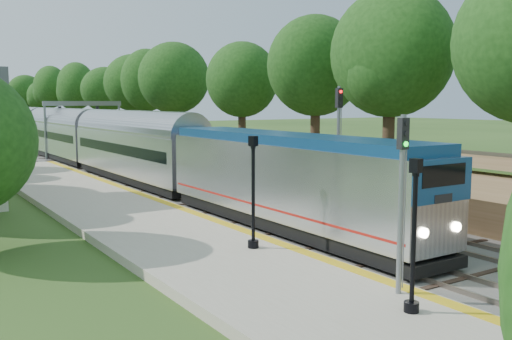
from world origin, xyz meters
TOP-DOWN VIEW (x-y plane):
  - trackbed at (2.00, 60.00)m, footprint 9.50×170.00m
  - platform at (-5.20, 16.00)m, footprint 6.40×68.00m
  - yellow_stripe at (-2.35, 16.00)m, footprint 0.55×68.00m
  - embankment at (10.35, 60.00)m, footprint 10.64×170.00m
  - signal_gantry at (2.47, 54.99)m, footprint 8.40×0.38m
  - trees_behind_platform at (-11.17, 20.67)m, footprint 7.82×53.32m
  - train at (0.00, 73.92)m, footprint 2.96×138.98m
  - lamppost_mid at (-3.75, 3.39)m, footprint 0.42×0.42m
  - lamppost_far at (-3.64, 11.56)m, footprint 0.44×0.44m
  - signal_platform at (-2.90, 4.65)m, footprint 0.31×0.25m
  - signal_farside at (6.20, 17.84)m, footprint 0.38×0.30m

SIDE VIEW (x-z plane):
  - trackbed at x=2.00m, z-range -0.07..0.21m
  - platform at x=-5.20m, z-range 0.00..0.38m
  - yellow_stripe at x=-2.35m, z-range 0.38..0.39m
  - embankment at x=10.35m, z-range -3.89..7.80m
  - train at x=0.00m, z-range 0.05..4.41m
  - lamppost_mid at x=-3.75m, z-range 0.15..4.37m
  - lamppost_far at x=-3.64m, z-range 0.14..4.55m
  - signal_platform at x=-2.90m, z-range 0.99..6.34m
  - signal_farside at x=6.20m, z-range 0.88..7.75m
  - trees_behind_platform at x=-11.17m, z-range 0.93..8.14m
  - signal_gantry at x=2.47m, z-range 1.72..7.92m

